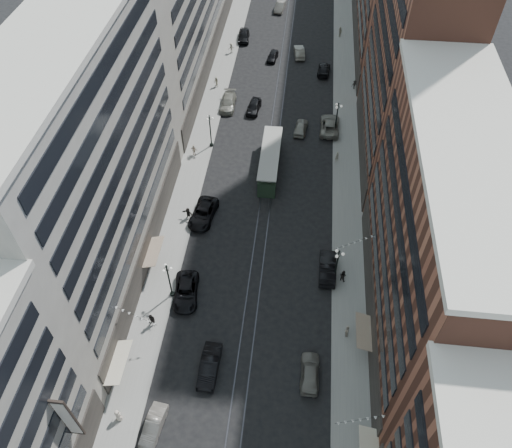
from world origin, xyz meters
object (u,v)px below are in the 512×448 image
at_px(pedestrian_1, 118,415).
at_px(pedestrian_9, 355,85).
at_px(pedestrian_5, 188,213).
at_px(pedestrian_8, 337,157).
at_px(lamppost_sw_far, 169,280).
at_px(car_extra_2, 301,127).
at_px(streetcar, 270,162).
at_px(car_1, 154,425).
at_px(car_14, 299,52).
at_px(lamppost_se_mid, 337,117).
at_px(pedestrian_7, 343,276).
at_px(car_2, 186,292).
at_px(pedestrian_extra_2, 340,31).
at_px(car_5, 209,366).
at_px(pedestrian_extra_0, 231,48).
at_px(car_4, 310,373).
at_px(car_11, 330,125).
at_px(car_12, 324,69).
at_px(pedestrian_2, 152,321).
at_px(pedestrian_4, 347,331).
at_px(car_extra_0, 280,6).
at_px(lamppost_sw_mid, 210,130).
at_px(lamppost_se_far, 337,265).
at_px(car_10, 328,268).
at_px(car_13, 254,107).
at_px(pedestrian_extra_1, 216,82).
at_px(pedestrian_6, 194,150).
at_px(car_extra_1, 273,56).
at_px(car_9, 244,36).
at_px(car_7, 203,213).

relative_size(pedestrian_1, pedestrian_9, 1.11).
relative_size(pedestrian_5, pedestrian_8, 1.03).
height_order(lamppost_sw_far, car_extra_2, lamppost_sw_far).
bearing_deg(streetcar, pedestrian_1, -106.63).
distance_m(car_1, car_14, 70.52).
bearing_deg(lamppost_se_mid, pedestrian_9, 75.46).
xyz_separation_m(pedestrian_7, car_extra_2, (-6.20, 27.96, -0.24)).
relative_size(car_1, pedestrian_9, 2.77).
distance_m(car_2, pedestrian_extra_2, 65.29).
distance_m(car_5, pedestrian_extra_0, 63.41).
xyz_separation_m(car_4, car_11, (1.60, 41.13, 0.06)).
distance_m(car_2, car_5, 9.64).
relative_size(car_12, car_14, 1.02).
xyz_separation_m(pedestrian_5, pedestrian_7, (19.88, -7.86, -0.01)).
relative_size(pedestrian_2, pedestrian_5, 1.07).
relative_size(pedestrian_4, pedestrian_9, 1.16).
bearing_deg(car_extra_0, lamppost_sw_mid, -91.23).
height_order(lamppost_se_far, car_extra_0, lamppost_se_far).
bearing_deg(car_2, pedestrian_extra_0, 85.66).
relative_size(car_4, car_extra_2, 1.06).
height_order(pedestrian_4, car_12, pedestrian_4).
distance_m(car_12, car_14, 7.17).
xyz_separation_m(car_10, car_extra_2, (-4.42, 26.90, -0.13)).
bearing_deg(pedestrian_extra_2, pedestrian_9, -28.73).
bearing_deg(lamppost_sw_far, car_1, -83.88).
distance_m(lamppost_sw_mid, pedestrian_4, 36.07).
bearing_deg(car_13, lamppost_se_far, -62.07).
relative_size(car_10, pedestrian_9, 3.51).
height_order(car_1, pedestrian_8, pedestrian_8).
distance_m(pedestrian_1, car_10, 27.72).
bearing_deg(car_10, car_extra_0, -80.77).
height_order(lamppost_se_mid, pedestrian_7, lamppost_se_mid).
relative_size(pedestrian_4, car_13, 0.38).
relative_size(car_2, pedestrian_5, 3.30).
distance_m(car_1, pedestrian_extra_1, 57.85).
distance_m(car_1, pedestrian_1, 3.54).
height_order(streetcar, pedestrian_6, streetcar).
distance_m(lamppost_se_far, pedestrian_2, 21.35).
distance_m(car_1, car_5, 7.66).
distance_m(pedestrian_6, car_extra_1, 29.84).
xyz_separation_m(car_2, pedestrian_8, (17.07, 25.31, 0.20)).
xyz_separation_m(pedestrian_5, pedestrian_extra_0, (-0.36, 42.48, 0.05)).
bearing_deg(pedestrian_2, pedestrian_5, 111.43).
height_order(lamppost_se_mid, car_4, lamppost_se_mid).
height_order(car_9, pedestrian_9, car_9).
relative_size(pedestrian_5, pedestrian_extra_2, 0.92).
distance_m(car_4, car_extra_1, 61.82).
height_order(car_5, car_7, car_5).
xyz_separation_m(car_9, car_12, (15.63, -10.36, -0.15)).
relative_size(car_7, car_extra_1, 1.48).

